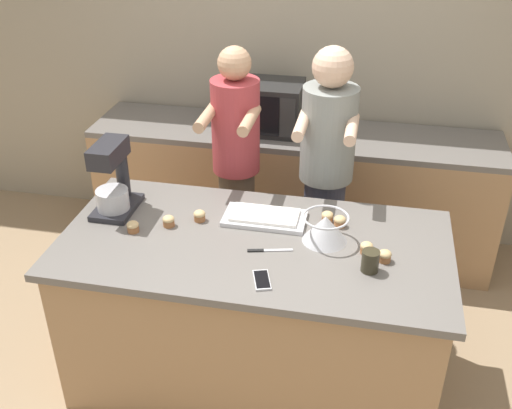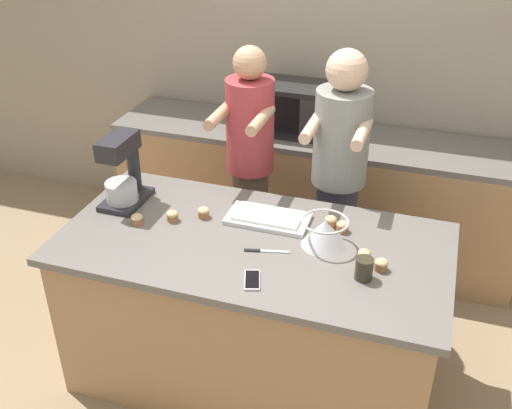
# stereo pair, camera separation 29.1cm
# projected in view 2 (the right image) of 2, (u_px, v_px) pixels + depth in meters

# --- Properties ---
(ground_plane) EXTENTS (16.00, 16.00, 0.00)m
(ground_plane) POSITION_uv_depth(u_px,v_px,m) (253.00, 372.00, 3.42)
(ground_plane) COLOR #937A5B
(back_wall) EXTENTS (10.00, 0.06, 2.70)m
(back_wall) POSITION_uv_depth(u_px,v_px,m) (330.00, 57.00, 4.12)
(back_wall) COLOR gray
(back_wall) RESTS_ON ground_plane
(island_counter) EXTENTS (1.94, 0.97, 0.90)m
(island_counter) POSITION_uv_depth(u_px,v_px,m) (253.00, 310.00, 3.19)
(island_counter) COLOR #A87F56
(island_counter) RESTS_ON ground_plane
(back_counter) EXTENTS (2.80, 0.60, 0.92)m
(back_counter) POSITION_uv_depth(u_px,v_px,m) (312.00, 193.00, 4.28)
(back_counter) COLOR #A87F56
(back_counter) RESTS_ON ground_plane
(person_left) EXTENTS (0.30, 0.48, 1.66)m
(person_left) POSITION_uv_depth(u_px,v_px,m) (250.00, 172.00, 3.64)
(person_left) COLOR brown
(person_left) RESTS_ON ground_plane
(person_right) EXTENTS (0.33, 0.50, 1.69)m
(person_right) POSITION_uv_depth(u_px,v_px,m) (338.00, 183.00, 3.49)
(person_right) COLOR #33384C
(person_right) RESTS_ON ground_plane
(stand_mixer) EXTENTS (0.20, 0.30, 0.40)m
(stand_mixer) POSITION_uv_depth(u_px,v_px,m) (123.00, 174.00, 3.21)
(stand_mixer) COLOR #232328
(stand_mixer) RESTS_ON island_counter
(mixing_bowl) EXTENTS (0.23, 0.23, 0.14)m
(mixing_bowl) POSITION_uv_depth(u_px,v_px,m) (324.00, 232.00, 2.89)
(mixing_bowl) COLOR #BCBCC1
(mixing_bowl) RESTS_ON island_counter
(baking_tray) EXTENTS (0.43, 0.22, 0.04)m
(baking_tray) POSITION_uv_depth(u_px,v_px,m) (268.00, 218.00, 3.12)
(baking_tray) COLOR silver
(baking_tray) RESTS_ON island_counter
(microwave_oven) EXTENTS (0.50, 0.35, 0.33)m
(microwave_oven) POSITION_uv_depth(u_px,v_px,m) (287.00, 107.00, 4.02)
(microwave_oven) COLOR black
(microwave_oven) RESTS_ON back_counter
(cell_phone) EXTENTS (0.11, 0.16, 0.01)m
(cell_phone) POSITION_uv_depth(u_px,v_px,m) (252.00, 280.00, 2.68)
(cell_phone) COLOR silver
(cell_phone) RESTS_ON island_counter
(drinking_glass) EXTENTS (0.08, 0.08, 0.10)m
(drinking_glass) POSITION_uv_depth(u_px,v_px,m) (364.00, 269.00, 2.67)
(drinking_glass) COLOR #332D1E
(drinking_glass) RESTS_ON island_counter
(knife) EXTENTS (0.22, 0.07, 0.01)m
(knife) POSITION_uv_depth(u_px,v_px,m) (264.00, 251.00, 2.88)
(knife) COLOR #BCBCC1
(knife) RESTS_ON island_counter
(cupcake_0) EXTENTS (0.06, 0.06, 0.06)m
(cupcake_0) POSITION_uv_depth(u_px,v_px,m) (381.00, 265.00, 2.74)
(cupcake_0) COLOR #9E6038
(cupcake_0) RESTS_ON island_counter
(cupcake_1) EXTENTS (0.06, 0.06, 0.06)m
(cupcake_1) POSITION_uv_depth(u_px,v_px,m) (342.00, 226.00, 3.02)
(cupcake_1) COLOR #9E6038
(cupcake_1) RESTS_ON island_counter
(cupcake_2) EXTENTS (0.06, 0.06, 0.06)m
(cupcake_2) POSITION_uv_depth(u_px,v_px,m) (204.00, 212.00, 3.14)
(cupcake_2) COLOR #9E6038
(cupcake_2) RESTS_ON island_counter
(cupcake_3) EXTENTS (0.06, 0.06, 0.06)m
(cupcake_3) POSITION_uv_depth(u_px,v_px,m) (172.00, 216.00, 3.11)
(cupcake_3) COLOR #9E6038
(cupcake_3) RESTS_ON island_counter
(cupcake_4) EXTENTS (0.06, 0.06, 0.06)m
(cupcake_4) POSITION_uv_depth(u_px,v_px,m) (364.00, 255.00, 2.80)
(cupcake_4) COLOR #9E6038
(cupcake_4) RESTS_ON island_counter
(cupcake_5) EXTENTS (0.06, 0.06, 0.06)m
(cupcake_5) POSITION_uv_depth(u_px,v_px,m) (137.00, 219.00, 3.08)
(cupcake_5) COLOR #9E6038
(cupcake_5) RESTS_ON island_counter
(cupcake_6) EXTENTS (0.06, 0.06, 0.06)m
(cupcake_6) POSITION_uv_depth(u_px,v_px,m) (331.00, 221.00, 3.07)
(cupcake_6) COLOR #9E6038
(cupcake_6) RESTS_ON island_counter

